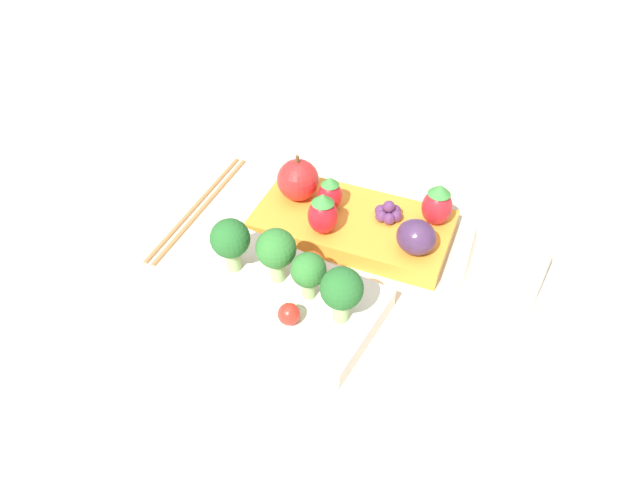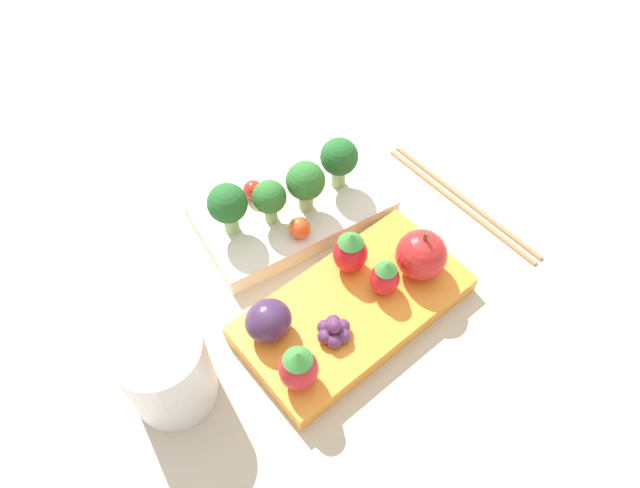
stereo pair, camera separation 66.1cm
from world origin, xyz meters
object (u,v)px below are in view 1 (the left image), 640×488
at_px(cherry_tomato_0, 313,262).
at_px(strawberry_1, 437,205).
at_px(bento_box_savoury, 283,298).
at_px(drinking_cup, 506,267).
at_px(chopsticks_pair, 199,205).
at_px(broccoli_floret_1, 230,240).
at_px(broccoli_floret_0, 309,271).
at_px(apple, 298,180).
at_px(cherry_tomato_1, 289,314).
at_px(grape_cluster, 388,212).
at_px(plum, 416,237).
at_px(bento_box_fruit, 353,224).
at_px(strawberry_0, 330,194).
at_px(broccoli_floret_2, 342,290).
at_px(strawberry_2, 323,214).
at_px(broccoli_floret_3, 276,250).

relative_size(cherry_tomato_0, strawberry_1, 0.43).
xyz_separation_m(bento_box_savoury, drinking_cup, (-0.18, -0.12, 0.03)).
distance_m(bento_box_savoury, chopsticks_pair, 0.19).
bearing_deg(strawberry_1, broccoli_floret_1, 48.47).
xyz_separation_m(strawberry_1, chopsticks_pair, (0.26, 0.09, -0.04)).
height_order(broccoli_floret_0, apple, apple).
relative_size(cherry_tomato_1, grape_cluster, 0.65).
xyz_separation_m(broccoli_floret_1, apple, (0.00, -0.13, -0.02)).
relative_size(cherry_tomato_1, strawberry_1, 0.42).
height_order(broccoli_floret_0, plum, broccoli_floret_0).
bearing_deg(bento_box_fruit, strawberry_0, -4.02).
distance_m(broccoli_floret_0, plum, 0.13).
height_order(broccoli_floret_0, strawberry_0, broccoli_floret_0).
distance_m(broccoli_floret_1, apple, 0.13).
relative_size(cherry_tomato_0, chopsticks_pair, 0.10).
xyz_separation_m(grape_cluster, drinking_cup, (-0.14, 0.04, 0.01)).
height_order(strawberry_0, grape_cluster, strawberry_0).
relative_size(broccoli_floret_1, broccoli_floret_2, 1.00).
relative_size(broccoli_floret_2, strawberry_0, 1.42).
bearing_deg(strawberry_1, drinking_cup, 149.06).
xyz_separation_m(bento_box_fruit, broccoli_floret_1, (0.07, 0.13, 0.05)).
relative_size(cherry_tomato_1, plum, 0.51).
distance_m(strawberry_0, grape_cluster, 0.07).
distance_m(cherry_tomato_0, apple, 0.12).
xyz_separation_m(broccoli_floret_2, strawberry_0, (0.09, -0.14, -0.02)).
bearing_deg(cherry_tomato_0, broccoli_floret_1, 27.79).
relative_size(bento_box_savoury, cherry_tomato_0, 9.13).
relative_size(broccoli_floret_0, strawberry_2, 1.03).
bearing_deg(cherry_tomato_1, strawberry_0, -73.60).
distance_m(cherry_tomato_1, strawberry_0, 0.17).
xyz_separation_m(cherry_tomato_0, strawberry_2, (0.02, -0.06, 0.01)).
distance_m(broccoli_floret_1, strawberry_1, 0.23).
bearing_deg(broccoli_floret_1, broccoli_floret_0, -176.40).
bearing_deg(strawberry_1, cherry_tomato_1, 72.25).
bearing_deg(cherry_tomato_0, chopsticks_pair, -12.80).
relative_size(cherry_tomato_1, strawberry_0, 0.50).
distance_m(strawberry_0, plum, 0.11).
relative_size(bento_box_fruit, broccoli_floret_3, 3.84).
height_order(bento_box_savoury, chopsticks_pair, bento_box_savoury).
bearing_deg(cherry_tomato_1, cherry_tomato_0, -77.72).
bearing_deg(cherry_tomato_0, bento_box_fruit, -88.52).
distance_m(apple, strawberry_1, 0.16).
distance_m(cherry_tomato_0, plum, 0.11).
relative_size(bento_box_fruit, strawberry_0, 5.45).
bearing_deg(grape_cluster, bento_box_fruit, 27.95).
bearing_deg(chopsticks_pair, grape_cluster, -161.61).
relative_size(cherry_tomato_1, apple, 0.37).
bearing_deg(strawberry_2, chopsticks_pair, 5.93).
bearing_deg(cherry_tomato_1, broccoli_floret_3, -46.83).
distance_m(broccoli_floret_3, drinking_cup, 0.22).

